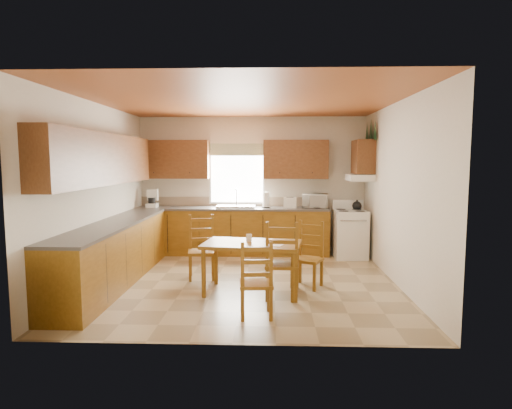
{
  "coord_description": "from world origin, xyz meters",
  "views": [
    {
      "loc": [
        0.39,
        -6.34,
        1.84
      ],
      "look_at": [
        0.15,
        0.3,
        1.15
      ],
      "focal_mm": 30.0,
      "sensor_mm": 36.0,
      "label": 1
    }
  ],
  "objects_px": {
    "chair_far_right": "(307,255)",
    "chair_far_left": "(202,248)",
    "chair_near_left": "(282,260)",
    "dining_table": "(252,268)",
    "microwave": "(315,201)",
    "chair_near_right": "(256,279)",
    "stove": "(350,234)"
  },
  "relations": [
    {
      "from": "stove",
      "to": "chair_far_right",
      "type": "distance_m",
      "value": 2.17
    },
    {
      "from": "stove",
      "to": "chair_near_right",
      "type": "distance_m",
      "value": 3.56
    },
    {
      "from": "microwave",
      "to": "chair_near_right",
      "type": "xyz_separation_m",
      "value": [
        -1.03,
        -3.4,
        -0.6
      ]
    },
    {
      "from": "microwave",
      "to": "chair_far_left",
      "type": "bearing_deg",
      "value": -129.84
    },
    {
      "from": "chair_far_right",
      "to": "chair_far_left",
      "type": "bearing_deg",
      "value": -169.04
    },
    {
      "from": "stove",
      "to": "chair_far_left",
      "type": "height_order",
      "value": "chair_far_left"
    },
    {
      "from": "chair_far_right",
      "to": "microwave",
      "type": "bearing_deg",
      "value": 106.46
    },
    {
      "from": "chair_near_right",
      "to": "chair_far_left",
      "type": "bearing_deg",
      "value": -65.43
    },
    {
      "from": "chair_far_left",
      "to": "chair_far_right",
      "type": "height_order",
      "value": "chair_far_left"
    },
    {
      "from": "chair_near_right",
      "to": "chair_far_left",
      "type": "distance_m",
      "value": 1.85
    },
    {
      "from": "dining_table",
      "to": "chair_far_right",
      "type": "bearing_deg",
      "value": 28.05
    },
    {
      "from": "chair_near_left",
      "to": "chair_far_left",
      "type": "height_order",
      "value": "chair_near_left"
    },
    {
      "from": "chair_near_left",
      "to": "chair_far_left",
      "type": "relative_size",
      "value": 1.07
    },
    {
      "from": "microwave",
      "to": "chair_near_left",
      "type": "distance_m",
      "value": 2.84
    },
    {
      "from": "dining_table",
      "to": "chair_near_left",
      "type": "bearing_deg",
      "value": -19.24
    },
    {
      "from": "stove",
      "to": "microwave",
      "type": "height_order",
      "value": "microwave"
    },
    {
      "from": "chair_near_right",
      "to": "microwave",
      "type": "bearing_deg",
      "value": -111.64
    },
    {
      "from": "chair_far_right",
      "to": "chair_near_left",
      "type": "bearing_deg",
      "value": -102.11
    },
    {
      "from": "chair_far_left",
      "to": "chair_far_right",
      "type": "xyz_separation_m",
      "value": [
        1.61,
        -0.4,
        -0.02
      ]
    },
    {
      "from": "stove",
      "to": "chair_near_left",
      "type": "height_order",
      "value": "chair_near_left"
    },
    {
      "from": "chair_far_right",
      "to": "dining_table",
      "type": "bearing_deg",
      "value": -134.71
    },
    {
      "from": "microwave",
      "to": "stove",
      "type": "bearing_deg",
      "value": -14.5
    },
    {
      "from": "dining_table",
      "to": "chair_far_left",
      "type": "relative_size",
      "value": 1.35
    },
    {
      "from": "microwave",
      "to": "chair_far_left",
      "type": "relative_size",
      "value": 0.46
    },
    {
      "from": "microwave",
      "to": "chair_near_right",
      "type": "relative_size",
      "value": 0.49
    },
    {
      "from": "chair_near_right",
      "to": "chair_far_left",
      "type": "relative_size",
      "value": 0.94
    },
    {
      "from": "dining_table",
      "to": "chair_near_right",
      "type": "relative_size",
      "value": 1.44
    },
    {
      "from": "chair_near_left",
      "to": "dining_table",
      "type": "bearing_deg",
      "value": -24.36
    },
    {
      "from": "chair_near_right",
      "to": "chair_far_right",
      "type": "height_order",
      "value": "chair_far_right"
    },
    {
      "from": "chair_near_right",
      "to": "stove",
      "type": "bearing_deg",
      "value": -122.73
    },
    {
      "from": "chair_far_left",
      "to": "chair_far_right",
      "type": "distance_m",
      "value": 1.65
    },
    {
      "from": "microwave",
      "to": "dining_table",
      "type": "xyz_separation_m",
      "value": [
        -1.12,
        -2.49,
        -0.7
      ]
    }
  ]
}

